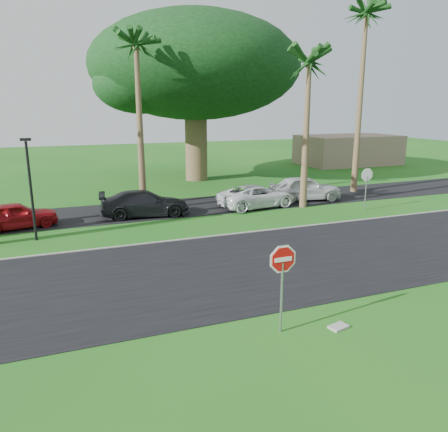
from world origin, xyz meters
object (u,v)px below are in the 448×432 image
object	(u,v)px
car_minivan	(257,196)
stop_sign_far	(367,180)
stop_sign_near	(282,271)
car_pickup	(305,188)
car_red	(16,216)
car_dark	(145,204)

from	to	relation	value
car_minivan	stop_sign_far	bearing A→B (deg)	-125.65
stop_sign_near	stop_sign_far	bearing A→B (deg)	43.73
car_pickup	car_red	bearing A→B (deg)	102.26
car_dark	car_pickup	distance (m)	10.57
stop_sign_near	stop_sign_far	size ratio (longest dim) A/B	1.00
car_minivan	car_dark	bearing A→B (deg)	79.95
car_red	car_dark	xyz separation A→B (m)	(6.53, 0.30, 0.03)
stop_sign_near	car_red	xyz separation A→B (m)	(-7.47, 13.89, -1.10)
stop_sign_far	car_pickup	distance (m)	4.21
car_red	stop_sign_far	bearing A→B (deg)	-110.73
stop_sign_near	car_pickup	size ratio (longest dim) A/B	0.57
car_red	car_dark	bearing A→B (deg)	-99.47
stop_sign_near	car_pickup	bearing A→B (deg)	56.69
stop_sign_far	car_red	size ratio (longest dim) A/B	0.66
stop_sign_near	car_minivan	xyz separation A→B (m)	(5.84, 13.96, -1.10)
stop_sign_far	car_minivan	size ratio (longest dim) A/B	0.54
stop_sign_near	car_red	bearing A→B (deg)	118.27
car_red	car_pickup	size ratio (longest dim) A/B	0.86
car_pickup	stop_sign_far	bearing A→B (deg)	-142.91
car_red	car_dark	world-z (taller)	car_dark
stop_sign_far	car_dark	xyz separation A→B (m)	(-12.44, 3.19, -1.07)
stop_sign_far	car_red	distance (m)	19.22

